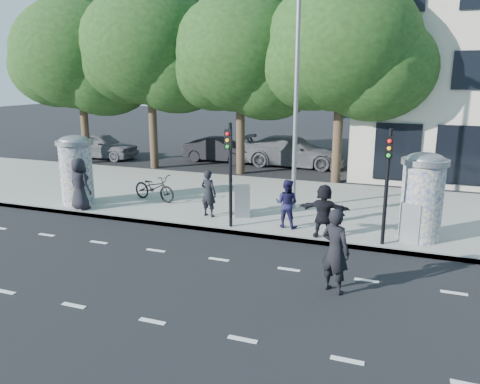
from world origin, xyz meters
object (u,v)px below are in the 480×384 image
at_px(traffic_pole_far, 387,175).
at_px(ped_a, 80,184).
at_px(ad_column_right, 422,195).
at_px(cabinet_right, 412,222).
at_px(traffic_pole_near, 230,165).
at_px(ped_c, 287,204).
at_px(car_right, 293,151).
at_px(ad_column_left, 76,168).
at_px(man_road, 335,251).
at_px(street_lamp, 296,81).
at_px(car_left, 101,146).
at_px(car_mid, 220,150).
at_px(ped_f, 324,211).
at_px(ped_b, 209,193).
at_px(cabinet_left, 242,201).
at_px(bicycle, 154,188).

distance_m(traffic_pole_far, ped_a, 10.82).
bearing_deg(ad_column_right, cabinet_right, -124.17).
bearing_deg(ped_a, traffic_pole_near, -166.30).
distance_m(ped_c, car_right, 11.53).
xyz_separation_m(ad_column_left, man_road, (10.51, -3.98, -0.52)).
bearing_deg(street_lamp, ad_column_right, -23.73).
bearing_deg(car_left, car_mid, -79.70).
bearing_deg(ped_f, cabinet_right, -171.60).
distance_m(ad_column_left, traffic_pole_near, 6.67).
xyz_separation_m(ped_f, man_road, (0.87, -3.33, 0.04)).
bearing_deg(ped_a, cabinet_right, -163.24).
bearing_deg(ped_b, ad_column_right, -168.37).
distance_m(ped_a, cabinet_left, 6.06).
bearing_deg(ped_a, ped_c, -161.54).
distance_m(ped_f, cabinet_right, 2.59).
bearing_deg(traffic_pole_far, ped_b, 171.67).
bearing_deg(ped_f, street_lamp, -62.47).
bearing_deg(car_mid, ad_column_right, -132.27).
relative_size(man_road, bicycle, 1.02).
relative_size(ad_column_right, cabinet_left, 2.36).
height_order(ad_column_right, street_lamp, street_lamp).
height_order(traffic_pole_far, street_lamp, street_lamp).
xyz_separation_m(traffic_pole_far, street_lamp, (-3.40, 2.84, 2.56)).
xyz_separation_m(street_lamp, ped_f, (1.64, -2.78, -3.81)).
bearing_deg(traffic_pole_near, bicycle, 152.67).
bearing_deg(cabinet_right, ped_b, -167.08).
bearing_deg(ped_f, ad_column_right, -165.82).
bearing_deg(ped_b, street_lamp, -130.96).
xyz_separation_m(ped_b, ped_c, (2.88, -0.25, -0.03)).
bearing_deg(ped_f, ped_b, -13.92).
distance_m(traffic_pole_far, ped_f, 2.16).
distance_m(ad_column_left, ped_a, 1.01).
height_order(man_road, cabinet_right, man_road).
bearing_deg(ped_a, car_left, -42.85).
height_order(street_lamp, car_right, street_lamp).
relative_size(ped_c, bicycle, 0.80).
xyz_separation_m(ped_f, car_mid, (-8.27, 11.68, -0.27)).
bearing_deg(ped_b, man_road, 151.98).
relative_size(ped_a, man_road, 0.94).
bearing_deg(ad_column_right, man_road, -114.33).
relative_size(man_road, car_mid, 0.47).
bearing_deg(car_mid, bicycle, -170.74).
relative_size(ped_a, car_left, 0.41).
height_order(street_lamp, man_road, street_lamp).
relative_size(ped_a, car_right, 0.33).
bearing_deg(car_right, ped_b, 178.39).
distance_m(ped_f, car_left, 18.65).
relative_size(ped_b, ped_f, 0.99).
relative_size(car_mid, car_right, 0.75).
relative_size(ped_a, bicycle, 0.96).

